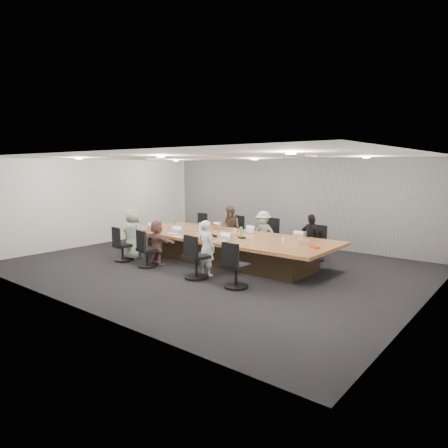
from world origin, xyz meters
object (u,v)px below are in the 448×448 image
Objects in this scene: chair_3 at (316,247)px; bottle_clear at (200,227)px; chair_0 at (198,231)px; chair_2 at (270,239)px; person_6 at (206,248)px; laptop_1 at (219,228)px; chair_6 at (196,260)px; person_5 at (157,242)px; laptop_6 at (221,241)px; canvas_bag at (303,242)px; stapler at (215,236)px; person_3 at (311,239)px; laptop_3 at (301,238)px; laptop_4 at (148,230)px; chair_1 at (237,235)px; bottle_green_left at (174,220)px; bottle_green_right at (241,232)px; mug_brown at (150,226)px; snack_packet at (315,247)px; conference_table at (226,247)px; person_2 at (263,233)px; laptop_2 at (253,232)px; person_1 at (231,228)px; chair_7 at (236,269)px; laptop_5 at (172,234)px; chair_5 at (147,253)px.

chair_3 is 3.29m from bottle_clear.
chair_0 is 2.88m from chair_2.
person_6 is (-1.33, -3.05, 0.30)m from chair_3.
chair_0 is 1.94m from laptop_1.
person_5 reaches higher than chair_6.
canvas_bag reaches higher than laptop_6.
person_5 is at bearing 95.67° from laptop_1.
stapler is at bearing -57.78° from person_6.
person_3 reaches higher than laptop_6.
chair_3 is at bearing 93.53° from person_3.
chair_2 is at bearing -83.75° from person_6.
person_6 is (-1.33, -2.15, -0.09)m from laptop_3.
chair_0 is 2.55m from laptop_4.
person_3 is at bearing -169.29° from chair_1.
person_6 is 3.54m from bottle_green_left.
bottle_green_right is (0.06, 0.74, 0.13)m from laptop_6.
chair_2 is 2.14m from bottle_clear.
mug_brown is (-1.75, -1.19, 0.05)m from laptop_1.
chair_0 is 4.57m from chair_6.
laptop_3 is (2.70, -0.90, 0.34)m from chair_1.
snack_packet is at bearing -1.95° from bottle_green_right.
bottle_clear reaches higher than conference_table.
person_2 reaches higher than laptop_3.
chair_3 is 4.79m from laptop_4.
laptop_2 and laptop_6 have the same top height.
person_3 is 3.10m from bottle_clear.
person_1 is at bearing 179.24° from person_2.
conference_table is 19.90× the size of laptop_3.
chair_1 is at bearing 130.16° from stapler.
snack_packet reaches higher than conference_table.
canvas_bag reaches higher than conference_table.
chair_1 reaches higher than chair_7.
person_6 is at bearing -26.05° from laptop_5.
person_2 is (-0.17, 3.05, 0.22)m from chair_6.
person_3 is 1.71m from snack_packet.
bottle_clear is (-1.01, 0.06, 0.46)m from conference_table.
mug_brown is (-2.95, -1.74, 0.15)m from person_2.
person_1 reaches higher than laptop_6.
laptop_3 and laptop_6 have the same top height.
snack_packet reaches higher than laptop_6.
person_1 reaches higher than laptop_5.
chair_5 is (-1.55, -3.40, -0.06)m from chair_2.
stapler is (2.53, -2.13, 0.38)m from chair_0.
person_1 is at bearing 168.92° from chair_0.
chair_5 is 4.22m from snack_packet.
chair_6 reaches higher than laptop_6.
laptop_4 and laptop_6 have the same top height.
chair_3 is 2.22× the size of laptop_5.
laptop_5 is at bearing -147.26° from conference_table.
mug_brown reaches higher than chair_0.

